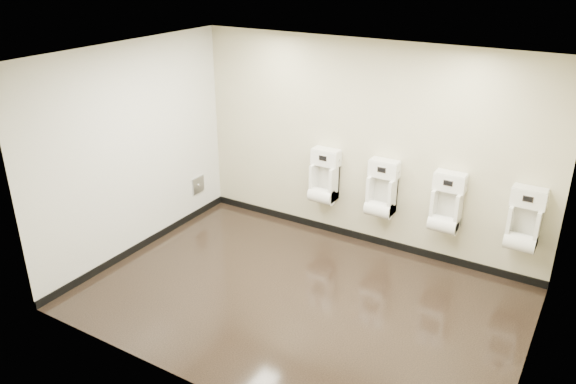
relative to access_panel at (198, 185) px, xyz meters
name	(u,v)px	position (x,y,z in m)	size (l,w,h in m)	color
ground	(299,299)	(2.48, -1.20, -0.50)	(5.00, 3.50, 0.00)	black
ceiling	(301,60)	(2.48, -1.20, 2.30)	(5.00, 3.50, 0.00)	white
back_wall	(365,146)	(2.48, 0.55, 0.90)	(5.00, 0.02, 2.80)	beige
front_wall	(197,261)	(2.48, -2.95, 0.90)	(5.00, 0.02, 2.80)	beige
left_wall	(133,151)	(-0.02, -1.20, 0.90)	(0.02, 3.50, 2.80)	beige
right_wall	(547,248)	(4.98, -1.20, 0.90)	(0.02, 3.50, 2.80)	beige
tile_overlay_left	(134,151)	(-0.01, -1.20, 0.90)	(0.01, 3.50, 2.80)	white
skirting_back	(360,236)	(2.48, 0.54, -0.45)	(5.00, 0.02, 0.10)	black
skirting_left	(145,243)	(-0.01, -1.20, -0.45)	(0.02, 3.50, 0.10)	black
access_panel	(198,185)	(0.00, 0.00, 0.00)	(0.04, 0.25, 0.25)	#9E9EA3
urinal_0	(324,180)	(1.94, 0.42, 0.34)	(0.40, 0.30, 0.75)	white
urinal_1	(381,193)	(2.80, 0.42, 0.34)	(0.40, 0.30, 0.75)	white
urinal_2	(446,207)	(3.67, 0.42, 0.34)	(0.40, 0.30, 0.75)	white
urinal_3	(524,224)	(4.60, 0.42, 0.34)	(0.40, 0.30, 0.75)	white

